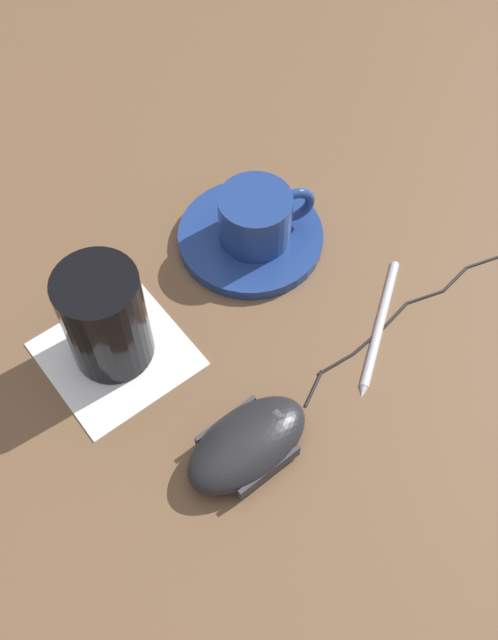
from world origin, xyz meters
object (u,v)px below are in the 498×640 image
at_px(saucer, 250,237).
at_px(computer_mouse, 247,444).
at_px(pen, 380,324).
at_px(coffee_cup, 257,217).
at_px(drinking_glass, 105,318).

xyz_separation_m(saucer, computer_mouse, (-0.18, -0.15, 0.01)).
distance_m(saucer, pen, 0.16).
distance_m(coffee_cup, drinking_glass, 0.19).
bearing_deg(computer_mouse, coffee_cup, 38.45).
xyz_separation_m(drinking_glass, pen, (0.19, -0.17, -0.05)).
bearing_deg(pen, saucer, 90.65).
bearing_deg(coffee_cup, pen, -90.43).
bearing_deg(coffee_cup, computer_mouse, -141.55).
bearing_deg(computer_mouse, pen, -3.85).
bearing_deg(pen, drinking_glass, 137.03).
relative_size(drinking_glass, pen, 0.73).
height_order(coffee_cup, drinking_glass, drinking_glass).
xyz_separation_m(computer_mouse, pen, (0.18, -0.01, -0.01)).
relative_size(saucer, drinking_glass, 1.38).
bearing_deg(saucer, computer_mouse, -139.83).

